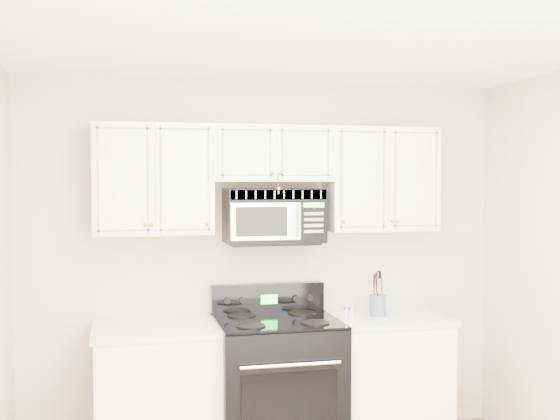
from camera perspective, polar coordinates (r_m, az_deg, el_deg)
name	(u,v)px	position (r m, az deg, el deg)	size (l,w,h in m)	color
room	(340,301)	(3.46, 4.88, -7.41)	(3.51, 3.51, 2.61)	olive
base_cabinet_left	(159,399)	(4.92, -9.82, -14.91)	(0.86, 0.65, 0.92)	white
base_cabinet_right	(384,384)	(5.25, 8.44, -13.78)	(0.86, 0.65, 0.92)	white
range	(277,384)	(4.97, -0.23, -13.98)	(0.83, 0.75, 1.14)	black
upper_cabinets	(271,174)	(4.94, -0.74, 2.95)	(2.44, 0.37, 0.75)	white
microwave	(274,215)	(4.94, -0.50, -0.44)	(0.69, 0.40, 0.38)	black
utensil_crock	(378,304)	(5.10, 7.94, -7.60)	(0.12, 0.12, 0.32)	#475382
shaker_salt	(351,314)	(4.93, 5.83, -8.38)	(0.04, 0.04, 0.09)	silver
shaker_pepper	(346,313)	(4.95, 5.40, -8.32)	(0.04, 0.04, 0.09)	silver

